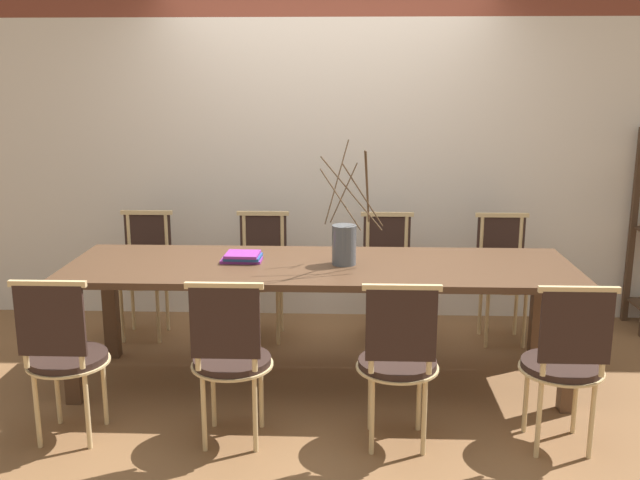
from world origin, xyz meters
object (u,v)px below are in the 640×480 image
Objects in this scene: chair_far_center at (387,272)px; vase_centerpiece at (344,243)px; chair_near_center at (398,357)px; dining_table at (320,278)px; book_stack at (243,257)px.

vase_centerpiece is (-0.31, -0.80, 0.41)m from chair_far_center.
chair_near_center and chair_far_center have the same top height.
vase_centerpiece is (-0.28, 0.80, 0.41)m from chair_near_center.
dining_table is 0.94m from chair_far_center.
vase_centerpiece is 0.64m from book_stack.
dining_table is at bearing -5.34° from book_stack.
chair_near_center is 1.00× the size of chair_far_center.
vase_centerpiece reaches higher than chair_near_center.
chair_near_center is 1.28m from book_stack.
dining_table is 0.27m from vase_centerpiece.
chair_far_center is (0.46, 0.80, -0.18)m from dining_table.
dining_table is 4.13× the size of vase_centerpiece.
vase_centerpiece reaches higher than dining_table.
chair_far_center is 3.66× the size of book_stack.
vase_centerpiece reaches higher than chair_far_center.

